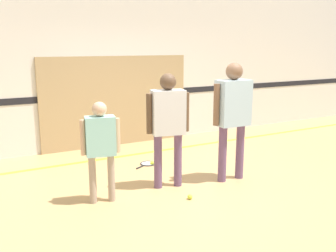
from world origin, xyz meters
TOP-DOWN VIEW (x-y plane):
  - ground_plane at (0.00, 0.00)m, footprint 16.00×16.00m
  - wall_back at (0.00, 2.59)m, footprint 16.00×0.07m
  - wall_panel at (0.05, 2.53)m, footprint 3.07×0.05m
  - floor_stripe at (0.00, 1.69)m, footprint 14.40×0.10m
  - person_instructor at (-0.19, -0.04)m, footprint 0.61×0.34m
  - person_student_left at (-1.19, -0.10)m, footprint 0.49×0.27m
  - person_student_right at (0.79, -0.24)m, footprint 0.67×0.29m
  - racket_spare_on_floor at (-0.00, 1.03)m, footprint 0.47×0.37m
  - tennis_ball_near_instructor at (-0.16, -0.58)m, footprint 0.07×0.07m
  - tennis_ball_by_spare_racket at (0.05, 0.97)m, footprint 0.07×0.07m

SIDE VIEW (x-z plane):
  - ground_plane at x=0.00m, z-range 0.00..0.00m
  - floor_stripe at x=0.00m, z-range 0.00..0.01m
  - racket_spare_on_floor at x=0.00m, z-range -0.01..0.03m
  - tennis_ball_near_instructor at x=-0.16m, z-range 0.00..0.07m
  - tennis_ball_by_spare_racket at x=0.05m, z-range 0.00..0.07m
  - person_student_left at x=-1.19m, z-range 0.16..1.47m
  - wall_panel at x=0.05m, z-range 0.00..1.80m
  - person_instructor at x=-0.19m, z-range 0.19..1.82m
  - person_student_right at x=0.79m, z-range 0.21..1.96m
  - wall_back at x=0.00m, z-range 0.00..3.20m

